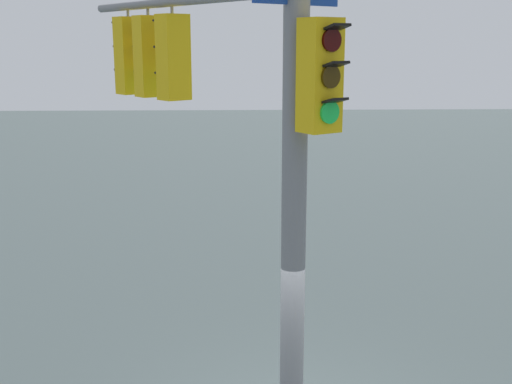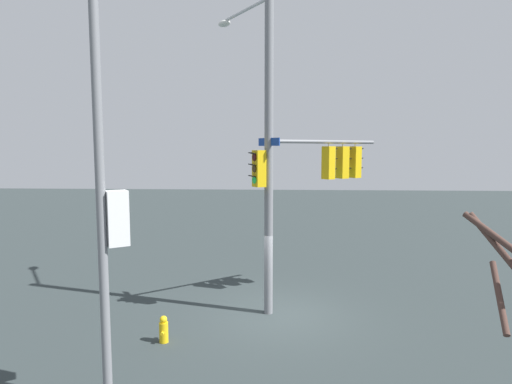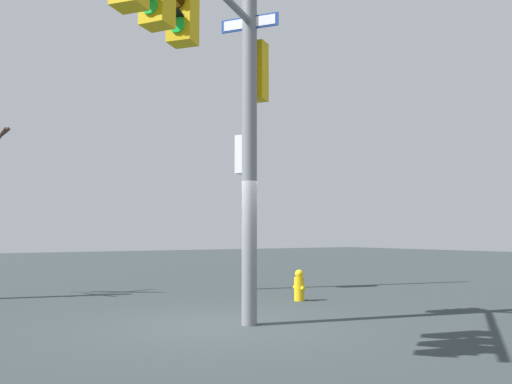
# 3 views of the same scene
# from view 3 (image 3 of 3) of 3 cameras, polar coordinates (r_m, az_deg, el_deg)

# --- Properties ---
(ground_plane) EXTENTS (80.00, 80.00, 0.00)m
(ground_plane) POSITION_cam_3_polar(r_m,az_deg,el_deg) (9.40, -3.15, -14.16)
(ground_plane) COLOR #2D3636
(main_signal_pole_assembly) EXTENTS (3.19, 5.68, 9.93)m
(main_signal_pole_assembly) POSITION_cam_3_polar(r_m,az_deg,el_deg) (9.09, -2.30, 18.42)
(main_signal_pole_assembly) COLOR slate
(main_signal_pole_assembly) RESTS_ON ground
(secondary_pole_assembly) EXTENTS (0.50, 0.59, 8.09)m
(secondary_pole_assembly) POSITION_cam_3_polar(r_m,az_deg,el_deg) (15.30, -1.13, 4.46)
(secondary_pole_assembly) COLOR slate
(secondary_pole_assembly) RESTS_ON ground
(fire_hydrant) EXTENTS (0.38, 0.24, 0.73)m
(fire_hydrant) POSITION_cam_3_polar(r_m,az_deg,el_deg) (12.69, 4.69, -10.08)
(fire_hydrant) COLOR yellow
(fire_hydrant) RESTS_ON ground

